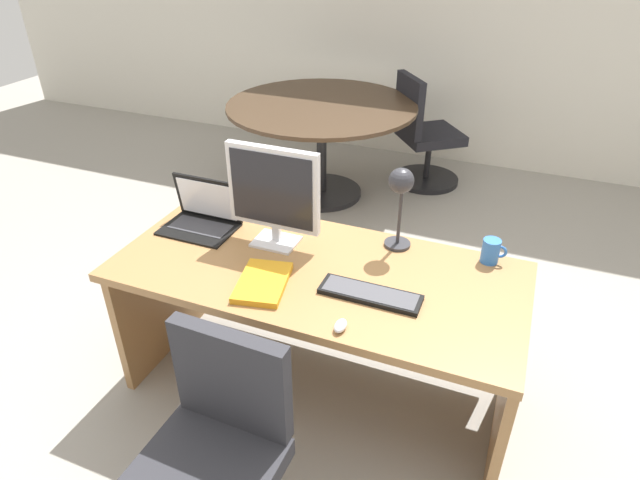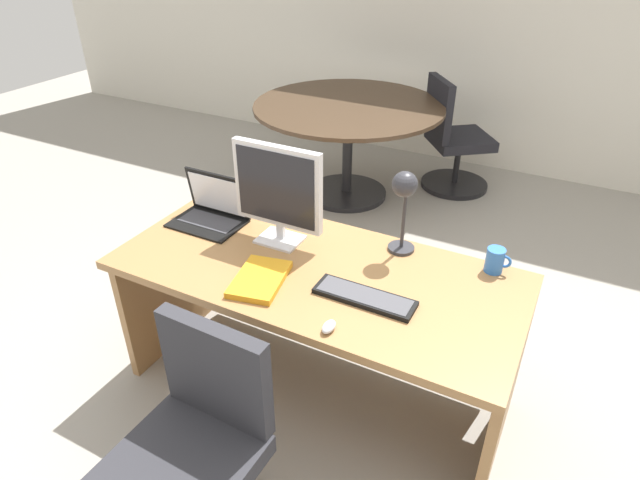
{
  "view_description": "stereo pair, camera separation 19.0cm",
  "coord_description": "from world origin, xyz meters",
  "px_view_note": "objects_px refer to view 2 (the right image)",
  "views": [
    {
      "loc": [
        0.73,
        -1.76,
        2.04
      ],
      "look_at": [
        0.0,
        0.04,
        0.84
      ],
      "focal_mm": 30.27,
      "sensor_mm": 36.0,
      "label": 1
    },
    {
      "loc": [
        0.9,
        -1.68,
        2.04
      ],
      "look_at": [
        0.0,
        0.04,
        0.84
      ],
      "focal_mm": 30.27,
      "sensor_mm": 36.0,
      "label": 2
    }
  ],
  "objects_px": {
    "laptop": "(213,206)",
    "coffee_mug": "(495,260)",
    "book": "(260,279)",
    "meeting_chair_near": "(452,145)",
    "office_chair": "(196,464)",
    "desk_lamp": "(404,195)",
    "desk": "(321,299)",
    "mouse": "(329,327)",
    "meeting_table": "(348,127)",
    "keyboard": "(365,297)",
    "monitor": "(278,190)"
  },
  "relations": [
    {
      "from": "laptop",
      "to": "coffee_mug",
      "type": "distance_m",
      "value": 1.34
    },
    {
      "from": "book",
      "to": "meeting_chair_near",
      "type": "distance_m",
      "value": 2.77
    },
    {
      "from": "office_chair",
      "to": "desk_lamp",
      "type": "bearing_deg",
      "value": 73.47
    },
    {
      "from": "desk",
      "to": "mouse",
      "type": "distance_m",
      "value": 0.49
    },
    {
      "from": "desk",
      "to": "mouse",
      "type": "height_order",
      "value": "mouse"
    },
    {
      "from": "mouse",
      "to": "office_chair",
      "type": "distance_m",
      "value": 0.68
    },
    {
      "from": "desk_lamp",
      "to": "meeting_table",
      "type": "bearing_deg",
      "value": 121.48
    },
    {
      "from": "mouse",
      "to": "coffee_mug",
      "type": "distance_m",
      "value": 0.8
    },
    {
      "from": "desk_lamp",
      "to": "meeting_table",
      "type": "xyz_separation_m",
      "value": [
        -1.05,
        1.72,
        -0.42
      ]
    },
    {
      "from": "desk_lamp",
      "to": "laptop",
      "type": "bearing_deg",
      "value": -171.3
    },
    {
      "from": "mouse",
      "to": "office_chair",
      "type": "height_order",
      "value": "office_chair"
    },
    {
      "from": "keyboard",
      "to": "desk_lamp",
      "type": "relative_size",
      "value": 1.04
    },
    {
      "from": "keyboard",
      "to": "book",
      "type": "height_order",
      "value": "book"
    },
    {
      "from": "book",
      "to": "office_chair",
      "type": "bearing_deg",
      "value": -80.41
    },
    {
      "from": "desk",
      "to": "book",
      "type": "bearing_deg",
      "value": -122.98
    },
    {
      "from": "meeting_table",
      "to": "desk_lamp",
      "type": "bearing_deg",
      "value": -58.52
    },
    {
      "from": "monitor",
      "to": "book",
      "type": "xyz_separation_m",
      "value": [
        0.1,
        -0.32,
        -0.25
      ]
    },
    {
      "from": "book",
      "to": "monitor",
      "type": "bearing_deg",
      "value": 106.84
    },
    {
      "from": "office_chair",
      "to": "coffee_mug",
      "type": "bearing_deg",
      "value": 57.25
    },
    {
      "from": "desk",
      "to": "keyboard",
      "type": "relative_size",
      "value": 4.3
    },
    {
      "from": "laptop",
      "to": "meeting_chair_near",
      "type": "distance_m",
      "value": 2.5
    },
    {
      "from": "monitor",
      "to": "office_chair",
      "type": "bearing_deg",
      "value": -77.9
    },
    {
      "from": "coffee_mug",
      "to": "office_chair",
      "type": "bearing_deg",
      "value": -122.75
    },
    {
      "from": "desk",
      "to": "desk_lamp",
      "type": "xyz_separation_m",
      "value": [
        0.27,
        0.24,
        0.49
      ]
    },
    {
      "from": "coffee_mug",
      "to": "office_chair",
      "type": "height_order",
      "value": "office_chair"
    },
    {
      "from": "keyboard",
      "to": "book",
      "type": "distance_m",
      "value": 0.44
    },
    {
      "from": "meeting_chair_near",
      "to": "mouse",
      "type": "bearing_deg",
      "value": -83.87
    },
    {
      "from": "desk",
      "to": "office_chair",
      "type": "relative_size",
      "value": 2.02
    },
    {
      "from": "laptop",
      "to": "book",
      "type": "bearing_deg",
      "value": -34.78
    },
    {
      "from": "mouse",
      "to": "meeting_chair_near",
      "type": "distance_m",
      "value": 2.92
    },
    {
      "from": "monitor",
      "to": "desk_lamp",
      "type": "distance_m",
      "value": 0.55
    },
    {
      "from": "monitor",
      "to": "office_chair",
      "type": "relative_size",
      "value": 0.54
    },
    {
      "from": "monitor",
      "to": "meeting_table",
      "type": "distance_m",
      "value": 2.0
    },
    {
      "from": "keyboard",
      "to": "desk",
      "type": "bearing_deg",
      "value": 151.17
    },
    {
      "from": "coffee_mug",
      "to": "meeting_chair_near",
      "type": "xyz_separation_m",
      "value": [
        -0.76,
        2.22,
        -0.4
      ]
    },
    {
      "from": "coffee_mug",
      "to": "laptop",
      "type": "bearing_deg",
      "value": -172.05
    },
    {
      "from": "mouse",
      "to": "monitor",
      "type": "bearing_deg",
      "value": 136.84
    },
    {
      "from": "book",
      "to": "mouse",
      "type": "bearing_deg",
      "value": -19.47
    },
    {
      "from": "keyboard",
      "to": "meeting_chair_near",
      "type": "distance_m",
      "value": 2.7
    },
    {
      "from": "meeting_chair_near",
      "to": "desk",
      "type": "bearing_deg",
      "value": -88.2
    },
    {
      "from": "desk_lamp",
      "to": "coffee_mug",
      "type": "relative_size",
      "value": 3.6
    },
    {
      "from": "meeting_table",
      "to": "laptop",
      "type": "bearing_deg",
      "value": -85.89
    },
    {
      "from": "monitor",
      "to": "coffee_mug",
      "type": "relative_size",
      "value": 4.28
    },
    {
      "from": "keyboard",
      "to": "office_chair",
      "type": "height_order",
      "value": "office_chair"
    },
    {
      "from": "laptop",
      "to": "meeting_table",
      "type": "bearing_deg",
      "value": 94.11
    },
    {
      "from": "desk_lamp",
      "to": "coffee_mug",
      "type": "bearing_deg",
      "value": 6.24
    },
    {
      "from": "keyboard",
      "to": "coffee_mug",
      "type": "xyz_separation_m",
      "value": [
        0.41,
        0.43,
        0.04
      ]
    },
    {
      "from": "desk",
      "to": "meeting_chair_near",
      "type": "bearing_deg",
      "value": 91.8
    },
    {
      "from": "laptop",
      "to": "book",
      "type": "distance_m",
      "value": 0.6
    },
    {
      "from": "office_chair",
      "to": "monitor",
      "type": "bearing_deg",
      "value": 102.1
    }
  ]
}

